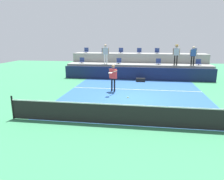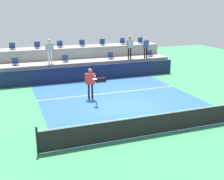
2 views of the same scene
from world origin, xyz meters
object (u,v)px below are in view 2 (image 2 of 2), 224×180
Objects in this scene: stadium_chair_lower_right at (111,56)px; spectator_with_hat at (130,45)px; equipment_bag at (100,80)px; stadium_chair_upper_mid_left at (60,45)px; stadium_chair_lower_far_right at (150,54)px; stadium_chair_upper_far_left at (12,47)px; tennis_ball at (150,106)px; spectator_in_grey at (50,49)px; stadium_chair_upper_mid_right at (103,43)px; spectator_in_white at (146,45)px; stadium_chair_lower_far_left at (15,62)px; tennis_player at (90,80)px; stadium_chair_upper_center at (82,44)px; stadium_chair_upper_right at (123,42)px; stadium_chair_upper_far_right at (141,41)px; stadium_chair_lower_left at (65,59)px; stadium_chair_upper_left at (37,46)px.

stadium_chair_lower_right is 0.29× the size of spectator_with_hat.
stadium_chair_upper_mid_left is at bearing 119.18° from equipment_bag.
stadium_chair_lower_far_right is 1.00× the size of stadium_chair_upper_mid_left.
equipment_bag is at bearing -33.47° from stadium_chair_upper_far_left.
stadium_chair_upper_mid_left is 0.68× the size of equipment_bag.
spectator_in_grey is at bearing 105.83° from tennis_ball.
stadium_chair_upper_mid_right is at bearing 0.00° from stadium_chair_upper_far_left.
spectator_in_white is (2.91, -2.18, -0.08)m from stadium_chair_upper_mid_right.
stadium_chair_lower_far_left is 0.28× the size of tennis_player.
stadium_chair_upper_far_left reaches higher than equipment_bag.
stadium_chair_upper_center is at bearing 161.06° from stadium_chair_lower_far_right.
stadium_chair_upper_right is at bearing 116.51° from spectator_in_white.
tennis_ball reaches higher than equipment_bag.
stadium_chair_lower_far_left is at bearing -165.77° from stadium_chair_upper_mid_right.
stadium_chair_lower_far_right is 1.00× the size of stadium_chair_upper_mid_right.
stadium_chair_lower_far_left is at bearing 160.88° from equipment_bag.
spectator_in_white is (-0.60, -2.18, -0.08)m from stadium_chair_upper_far_right.
spectator_with_hat reaches higher than stadium_chair_lower_far_right.
spectator_in_white is (-0.60, -0.38, 0.77)m from stadium_chair_lower_far_right.
stadium_chair_lower_left is at bearing 18.21° from spectator_in_grey.
stadium_chair_lower_right is 5.72m from stadium_chair_upper_left.
stadium_chair_upper_left is at bearing 180.00° from stadium_chair_upper_mid_right.
tennis_player is at bearing -139.87° from spectator_in_white.
stadium_chair_upper_mid_left is 3.56m from stadium_chair_upper_mid_right.
stadium_chair_lower_far_right is 0.28× the size of tennis_player.
stadium_chair_lower_far_left is at bearing 180.00° from stadium_chair_lower_far_right.
stadium_chair_upper_right is 0.29× the size of spectator_with_hat.
spectator_in_grey is 1.08× the size of spectator_in_white.
spectator_with_hat reaches higher than stadium_chair_lower_far_left.
stadium_chair_upper_center is 3.69m from spectator_in_grey.
tennis_player is (-5.09, -7.39, -1.18)m from stadium_chair_upper_right.
spectator_in_white is (1.41, -0.00, -0.12)m from spectator_with_hat.
stadium_chair_upper_left is 2.26m from spectator_in_grey.
stadium_chair_upper_right is (-1.69, 1.80, 0.85)m from stadium_chair_lower_far_right.
stadium_chair_lower_left is 1.99m from stadium_chair_upper_mid_left.
stadium_chair_lower_far_right is 1.00× the size of stadium_chair_upper_left.
spectator_in_grey reaches higher than stadium_chair_upper_mid_right.
stadium_chair_upper_far_right reaches higher than tennis_ball.
spectator_in_grey reaches higher than stadium_chair_upper_far_left.
stadium_chair_upper_left is (1.79, 1.80, 0.85)m from stadium_chair_lower_far_left.
tennis_ball is at bearing -90.79° from stadium_chair_upper_center.
stadium_chair_lower_far_right is 2.23m from spectator_with_hat.
stadium_chair_lower_right is at bearing -18.55° from stadium_chair_upper_left.
equipment_bag is at bearing -44.29° from stadium_chair_upper_left.
tennis_player reaches higher than stadium_chair_lower_right.
stadium_chair_lower_far_left is 10.61m from stadium_chair_lower_far_right.
stadium_chair_upper_center is at bearing 0.00° from stadium_chair_upper_left.
spectator_in_grey is (-1.44, 5.21, 1.19)m from tennis_player.
stadium_chair_upper_center is at bearing 44.86° from stadium_chair_lower_left.
stadium_chair_upper_left reaches higher than stadium_chair_lower_far_left.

